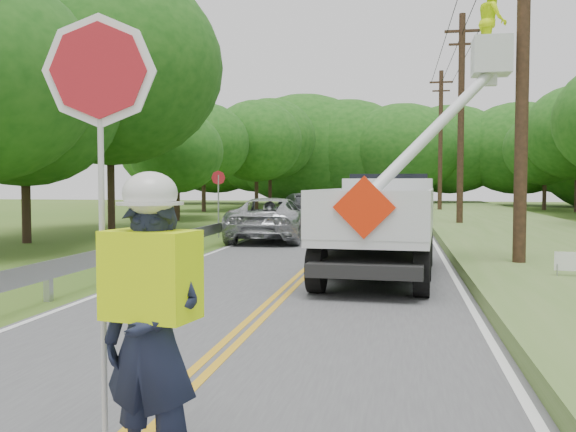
# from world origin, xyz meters

# --- Properties ---
(ground) EXTENTS (140.00, 140.00, 0.00)m
(ground) POSITION_xyz_m (0.00, 0.00, 0.00)
(ground) COLOR #385F1C
(ground) RESTS_ON ground
(road) EXTENTS (7.20, 96.00, 0.03)m
(road) POSITION_xyz_m (0.00, 14.00, 0.01)
(road) COLOR #48484A
(road) RESTS_ON ground
(guardrail) EXTENTS (0.18, 48.00, 0.77)m
(guardrail) POSITION_xyz_m (-4.02, 14.91, 0.55)
(guardrail) COLOR #A2A5AB
(guardrail) RESTS_ON ground
(utility_poles) EXTENTS (1.60, 43.30, 10.00)m
(utility_poles) POSITION_xyz_m (5.00, 17.02, 5.27)
(utility_poles) COLOR black
(utility_poles) RESTS_ON ground
(tall_grass_verge) EXTENTS (7.00, 96.00, 0.30)m
(tall_grass_verge) POSITION_xyz_m (7.10, 14.00, 0.15)
(tall_grass_verge) COLOR #4F722F
(tall_grass_verge) RESTS_ON ground
(treeline_left) EXTENTS (10.90, 55.05, 11.57)m
(treeline_left) POSITION_xyz_m (-10.33, 26.35, 5.78)
(treeline_left) COLOR #332319
(treeline_left) RESTS_ON ground
(treeline_horizon) EXTENTS (57.05, 14.63, 12.73)m
(treeline_horizon) POSITION_xyz_m (3.24, 55.94, 5.50)
(treeline_horizon) COLOR #184A12
(treeline_horizon) RESTS_ON ground
(flagger) EXTENTS (1.26, 0.63, 3.37)m
(flagger) POSITION_xyz_m (0.49, -2.31, 1.21)
(flagger) COLOR #191E33
(flagger) RESTS_ON road
(bucket_truck) EXTENTS (4.30, 7.00, 6.73)m
(bucket_truck) POSITION_xyz_m (2.04, 9.10, 1.54)
(bucket_truck) COLOR black
(bucket_truck) RESTS_ON road
(suv_silver) EXTENTS (2.80, 5.82, 1.60)m
(suv_silver) POSITION_xyz_m (-2.49, 16.60, 0.82)
(suv_silver) COLOR #A6A8AC
(suv_silver) RESTS_ON road
(suv_darkgrey) EXTENTS (4.27, 6.20, 1.67)m
(suv_darkgrey) POSITION_xyz_m (-2.44, 24.07, 0.85)
(suv_darkgrey) COLOR #383B40
(suv_darkgrey) RESTS_ON road
(stop_sign_permanent) EXTENTS (0.49, 0.32, 2.66)m
(stop_sign_permanent) POSITION_xyz_m (-4.85, 17.55, 1.78)
(stop_sign_permanent) COLOR #A2A5AB
(stop_sign_permanent) RESTS_ON ground
(yard_sign) EXTENTS (0.54, 0.11, 0.78)m
(yard_sign) POSITION_xyz_m (5.57, 6.85, 0.56)
(yard_sign) COLOR white
(yard_sign) RESTS_ON ground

